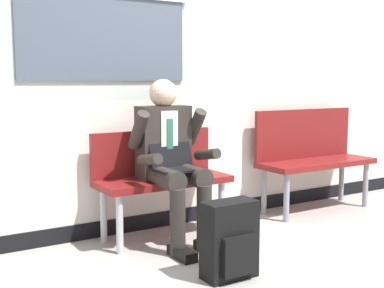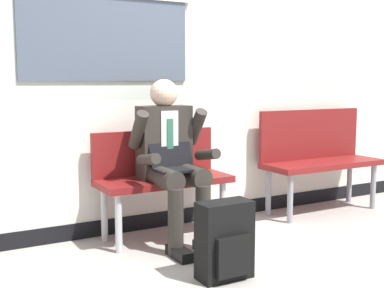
{
  "view_description": "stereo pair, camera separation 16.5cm",
  "coord_description": "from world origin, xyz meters",
  "px_view_note": "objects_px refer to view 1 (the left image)",
  "views": [
    {
      "loc": [
        -2.07,
        -3.07,
        1.22
      ],
      "look_at": [
        -0.13,
        0.08,
        0.75
      ],
      "focal_mm": 47.3,
      "sensor_mm": 36.0,
      "label": 1
    },
    {
      "loc": [
        -1.93,
        -3.15,
        1.22
      ],
      "look_at": [
        -0.13,
        0.08,
        0.75
      ],
      "focal_mm": 47.3,
      "sensor_mm": 36.0,
      "label": 2
    }
  ],
  "objects_px": {
    "bench_empty": "(311,152)",
    "backpack": "(230,241)",
    "bench_with_person": "(160,174)",
    "person_seated": "(172,157)"
  },
  "relations": [
    {
      "from": "bench_empty",
      "to": "backpack",
      "type": "bearing_deg",
      "value": -149.21
    },
    {
      "from": "bench_with_person",
      "to": "person_seated",
      "type": "relative_size",
      "value": 0.84
    },
    {
      "from": "bench_empty",
      "to": "person_seated",
      "type": "xyz_separation_m",
      "value": [
        -1.63,
        -0.2,
        0.11
      ]
    },
    {
      "from": "bench_with_person",
      "to": "person_seated",
      "type": "bearing_deg",
      "value": -90.0
    },
    {
      "from": "bench_empty",
      "to": "person_seated",
      "type": "bearing_deg",
      "value": -172.89
    },
    {
      "from": "bench_with_person",
      "to": "backpack",
      "type": "distance_m",
      "value": 1.01
    },
    {
      "from": "person_seated",
      "to": "backpack",
      "type": "bearing_deg",
      "value": -92.41
    },
    {
      "from": "bench_with_person",
      "to": "bench_empty",
      "type": "bearing_deg",
      "value": 0.46
    },
    {
      "from": "bench_with_person",
      "to": "bench_empty",
      "type": "xyz_separation_m",
      "value": [
        1.63,
        0.01,
        0.05
      ]
    },
    {
      "from": "bench_with_person",
      "to": "bench_empty",
      "type": "relative_size",
      "value": 0.88
    }
  ]
}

